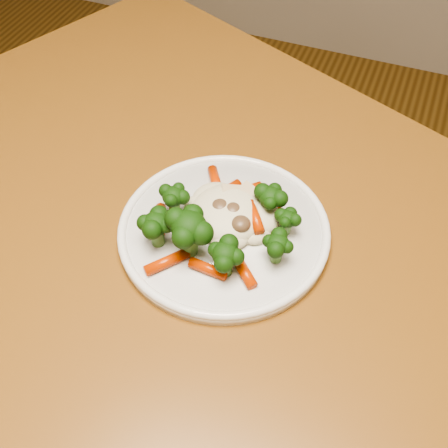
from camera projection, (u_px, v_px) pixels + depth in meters
name	position (u px, v px, depth m)	size (l,w,h in m)	color
dining_table	(235.00, 359.00, 0.65)	(1.41, 1.21, 0.75)	brown
plate	(224.00, 232.00, 0.64)	(0.24, 0.24, 0.01)	white
meal	(219.00, 222.00, 0.61)	(0.17, 0.18, 0.05)	beige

